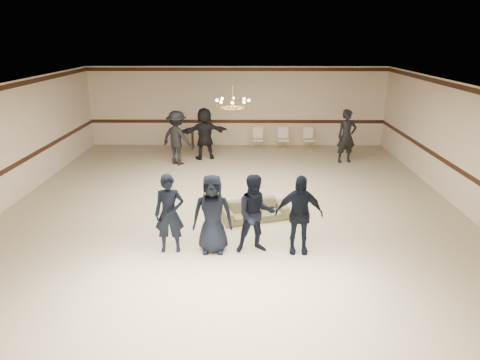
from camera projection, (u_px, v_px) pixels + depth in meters
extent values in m
cube|color=beige|center=(232.00, 211.00, 11.04)|extent=(12.00, 14.00, 0.01)
cube|color=#2F211A|center=(232.00, 88.00, 9.99)|extent=(12.00, 14.00, 0.01)
cube|color=beige|center=(237.00, 107.00, 17.13)|extent=(12.00, 0.01, 3.20)
cube|color=beige|center=(210.00, 354.00, 3.91)|extent=(12.00, 0.01, 3.20)
cube|color=beige|center=(473.00, 153.00, 10.45)|extent=(0.01, 14.00, 3.20)
cube|color=#34190F|center=(237.00, 121.00, 17.31)|extent=(12.00, 0.02, 0.14)
cube|color=#34190F|center=(237.00, 69.00, 16.63)|extent=(12.00, 0.02, 0.14)
imported|color=black|center=(169.00, 214.00, 8.79)|extent=(0.65, 0.45, 1.71)
imported|color=black|center=(213.00, 214.00, 8.78)|extent=(0.84, 0.55, 1.71)
imported|color=black|center=(256.00, 214.00, 8.77)|extent=(0.92, 0.76, 1.71)
imported|color=black|center=(299.00, 214.00, 8.76)|extent=(1.01, 0.44, 1.71)
imported|color=#6D6C49|center=(255.00, 210.00, 10.51)|extent=(1.76, 1.12, 0.48)
imported|color=black|center=(177.00, 138.00, 14.77)|extent=(1.42, 1.22, 1.91)
imported|color=black|center=(205.00, 133.00, 15.42)|extent=(1.86, 1.01, 1.91)
imported|color=black|center=(347.00, 136.00, 14.99)|extent=(0.77, 0.58, 1.91)
cube|color=black|center=(183.00, 140.00, 16.97)|extent=(0.86, 0.38, 0.71)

